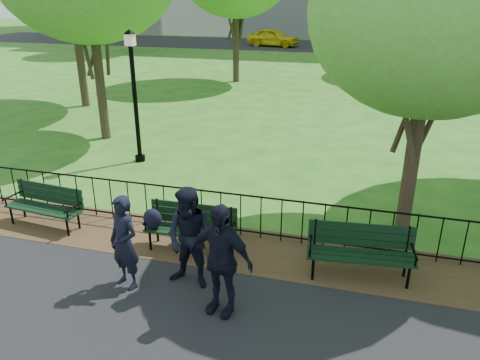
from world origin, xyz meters
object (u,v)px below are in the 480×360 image
(lamppost, at_px, (135,93))
(person_right, at_px, (220,259))
(tree_near_e, at_px, (434,11))
(person_mid, at_px, (191,239))
(sedan_dark, at_px, (427,42))
(sedan_silver, at_px, (398,41))
(taxi, at_px, (273,37))
(park_bench_right_a, at_px, (361,246))
(park_bench_main, at_px, (176,221))
(park_bench_left_a, at_px, (46,201))
(person_left, at_px, (124,243))

(lamppost, xyz_separation_m, person_right, (4.22, -5.68, -1.04))
(tree_near_e, distance_m, person_right, 5.49)
(person_mid, distance_m, sedan_dark, 33.23)
(sedan_silver, bearing_deg, taxi, 93.54)
(person_right, bearing_deg, park_bench_right_a, 49.63)
(park_bench_right_a, xyz_separation_m, person_mid, (-2.60, -1.01, 0.30))
(sedan_dark, bearing_deg, lamppost, 167.84)
(park_bench_main, bearing_deg, taxi, 97.51)
(park_bench_right_a, distance_m, sedan_silver, 32.38)
(sedan_dark, bearing_deg, park_bench_main, 175.14)
(park_bench_main, bearing_deg, sedan_silver, 80.26)
(park_bench_left_a, height_order, taxi, taxi)
(park_bench_main, xyz_separation_m, person_left, (-0.33, -1.30, 0.22))
(person_left, relative_size, sedan_silver, 0.36)
(park_bench_main, distance_m, tree_near_e, 5.76)
(person_right, height_order, sedan_dark, person_right)
(park_bench_main, height_order, person_left, person_left)
(person_left, xyz_separation_m, sedan_silver, (5.11, 33.66, -0.07))
(lamppost, distance_m, person_left, 6.15)
(person_right, relative_size, sedan_silver, 0.41)
(taxi, bearing_deg, sedan_silver, -80.60)
(taxi, bearing_deg, lamppost, -165.58)
(lamppost, height_order, sedan_silver, lamppost)
(park_bench_left_a, distance_m, park_bench_right_a, 6.20)
(park_bench_right_a, relative_size, taxi, 0.42)
(person_left, height_order, sedan_dark, person_left)
(sedan_silver, bearing_deg, park_bench_main, 175.79)
(park_bench_right_a, distance_m, person_left, 3.84)
(sedan_dark, bearing_deg, park_bench_left_a, 170.12)
(park_bench_left_a, height_order, sedan_dark, sedan_dark)
(person_mid, relative_size, sedan_silver, 0.39)
(person_left, relative_size, person_mid, 0.92)
(person_left, distance_m, taxi, 34.10)
(park_bench_left_a, distance_m, person_mid, 3.80)
(person_left, bearing_deg, person_right, 14.93)
(park_bench_left_a, xyz_separation_m, person_right, (4.25, -1.67, 0.36))
(tree_near_e, bearing_deg, park_bench_right_a, -112.00)
(sedan_silver, distance_m, sedan_dark, 2.17)
(park_bench_main, height_order, park_bench_left_a, park_bench_main)
(park_bench_main, relative_size, lamppost, 0.48)
(sedan_silver, bearing_deg, person_mid, 177.19)
(lamppost, height_order, sedan_dark, lamppost)
(person_left, bearing_deg, lamppost, 136.78)
(park_bench_main, relative_size, taxi, 0.40)
(park_bench_main, height_order, lamppost, lamppost)
(tree_near_e, xyz_separation_m, taxi, (-9.11, 30.51, -3.42))
(person_mid, height_order, sedan_dark, person_mid)
(park_bench_main, distance_m, person_right, 2.03)
(park_bench_right_a, xyz_separation_m, taxi, (-8.32, 32.46, 0.17))
(person_mid, bearing_deg, sedan_silver, 89.52)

